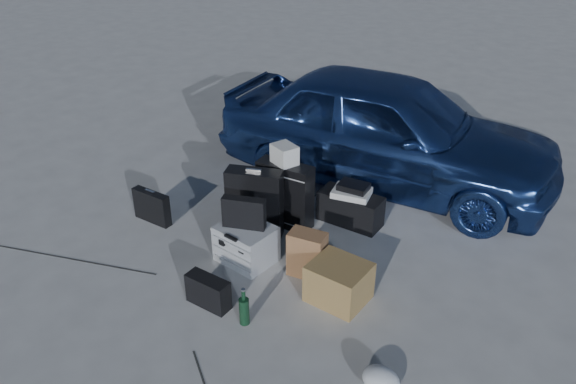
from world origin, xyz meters
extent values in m
plane|color=#B2B1AD|center=(0.00, 0.00, 0.00)|extent=(60.00, 60.00, 0.00)
imported|color=#2B4C95|center=(0.23, 2.53, 0.64)|extent=(3.88, 1.83, 1.28)
cube|color=#ADAFB2|center=(-0.13, 0.40, 0.18)|extent=(0.52, 0.44, 0.35)
cube|color=black|center=(-0.14, 0.41, 0.50)|extent=(0.39, 0.23, 0.29)
cube|color=black|center=(-1.33, 0.41, 0.17)|extent=(0.43, 0.10, 0.34)
cube|color=black|center=(-0.32, 0.80, 0.35)|extent=(0.57, 0.37, 0.69)
cube|color=black|center=(-0.18, 1.12, 0.34)|extent=(0.57, 0.23, 0.67)
cube|color=beige|center=(-0.20, 1.13, 0.77)|extent=(0.29, 0.26, 0.19)
cube|color=black|center=(0.36, 1.50, 0.16)|extent=(0.65, 0.28, 0.32)
cube|color=beige|center=(0.37, 1.49, 0.36)|extent=(0.41, 0.34, 0.06)
cube|color=black|center=(0.38, 1.51, 0.42)|extent=(0.31, 0.23, 0.06)
cube|color=olive|center=(0.45, 0.53, 0.21)|extent=(0.34, 0.24, 0.42)
cube|color=olive|center=(0.85, 0.38, 0.17)|extent=(0.48, 0.42, 0.34)
ellipsoid|color=silver|center=(1.55, -0.28, 0.07)|extent=(0.31, 0.28, 0.15)
cube|color=black|center=(-0.01, -0.27, 0.13)|extent=(0.38, 0.15, 0.27)
cylinder|color=black|center=(0.37, -0.28, 0.16)|extent=(0.11, 0.11, 0.32)
camera|label=1|loc=(2.53, -2.90, 3.07)|focal=35.00mm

